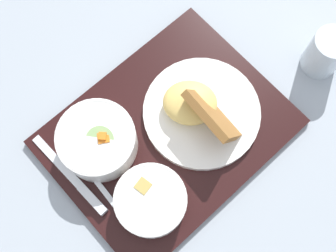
% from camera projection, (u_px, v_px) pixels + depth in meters
% --- Properties ---
extents(ground_plane, '(4.00, 4.00, 0.00)m').
position_uv_depth(ground_plane, '(168.00, 133.00, 0.75)').
color(ground_plane, '#99A3AD').
extents(serving_tray, '(0.42, 0.33, 0.01)m').
position_uv_depth(serving_tray, '(168.00, 132.00, 0.75)').
color(serving_tray, black).
rests_on(serving_tray, ground_plane).
extents(bowl_salad, '(0.13, 0.13, 0.07)m').
position_uv_depth(bowl_salad, '(98.00, 140.00, 0.70)').
color(bowl_salad, white).
rests_on(bowl_salad, serving_tray).
extents(bowl_soup, '(0.12, 0.12, 0.05)m').
position_uv_depth(bowl_soup, '(151.00, 201.00, 0.68)').
color(bowl_soup, white).
rests_on(bowl_soup, serving_tray).
extents(plate_main, '(0.21, 0.21, 0.10)m').
position_uv_depth(plate_main, '(200.00, 110.00, 0.73)').
color(plate_main, white).
rests_on(plate_main, serving_tray).
extents(knife, '(0.03, 0.18, 0.01)m').
position_uv_depth(knife, '(82.00, 188.00, 0.70)').
color(knife, silver).
rests_on(knife, serving_tray).
extents(spoon, '(0.04, 0.16, 0.01)m').
position_uv_depth(spoon, '(94.00, 178.00, 0.71)').
color(spoon, silver).
rests_on(spoon, serving_tray).
extents(glass_water, '(0.07, 0.07, 0.09)m').
position_uv_depth(glass_water, '(325.00, 54.00, 0.76)').
color(glass_water, silver).
rests_on(glass_water, ground_plane).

